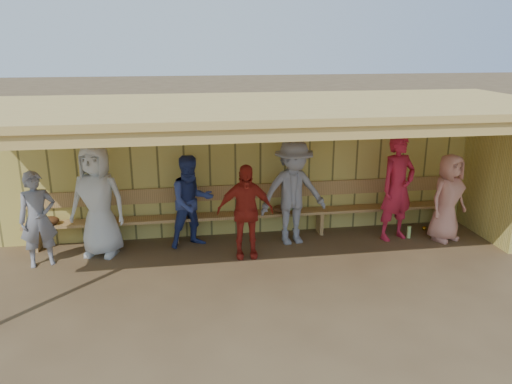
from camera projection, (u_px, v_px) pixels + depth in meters
ground at (259, 261)px, 7.94m from camera, size 90.00×90.00×0.00m
player_a at (38, 219)px, 7.62m from camera, size 0.64×0.52×1.51m
player_b at (98, 201)px, 7.97m from camera, size 1.03×0.81×1.84m
player_c at (191, 202)px, 8.33m from camera, size 0.92×0.81×1.58m
player_d at (245, 211)px, 7.93m from camera, size 0.91×0.40×1.54m
player_e at (293, 193)px, 8.43m from camera, size 1.26×0.85×1.81m
player_g at (397, 188)px, 8.61m from camera, size 0.78×0.63×1.87m
player_h at (448, 198)px, 8.61m from camera, size 0.88×0.73×1.54m
dugout_structure at (276, 147)px, 8.16m from camera, size 8.80×3.20×2.50m
bench at (249, 208)px, 8.84m from camera, size 7.60×0.34×0.93m
dugout_equipment at (203, 215)px, 8.61m from camera, size 7.22×0.62×0.80m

